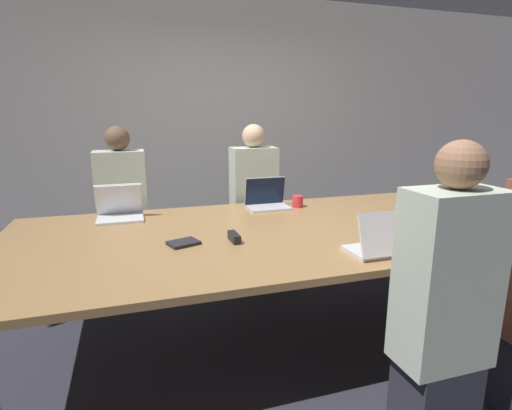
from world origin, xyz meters
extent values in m
plane|color=#2D2D38|center=(0.00, 0.00, 0.00)|extent=(24.00, 24.00, 0.00)
cube|color=#BCB7B2|center=(0.00, 2.23, 1.40)|extent=(12.00, 0.06, 2.80)
cube|color=#9E7547|center=(0.00, 0.00, 0.76)|extent=(3.52, 1.62, 0.04)
cylinder|color=#4C4C51|center=(-1.58, 0.63, 0.37)|extent=(0.08, 0.08, 0.74)
cylinder|color=#4C4C51|center=(1.58, 0.63, 0.37)|extent=(0.08, 0.08, 0.74)
cube|color=silver|center=(0.33, -0.58, 0.79)|extent=(0.32, 0.23, 0.02)
cube|color=silver|center=(0.33, -0.67, 0.91)|extent=(0.32, 0.09, 0.23)
cube|color=silver|center=(0.33, -0.66, 0.91)|extent=(0.32, 0.09, 0.22)
cube|color=#2D2D38|center=(0.33, -1.11, 0.23)|extent=(0.32, 0.24, 0.45)
cube|color=beige|center=(0.33, -1.11, 0.84)|extent=(0.40, 0.24, 0.78)
sphere|color=#9E7051|center=(0.33, -1.11, 1.33)|extent=(0.20, 0.20, 0.20)
cylinder|color=brown|center=(0.60, -0.61, 0.83)|extent=(0.09, 0.09, 0.10)
cylinder|color=#ADD1E0|center=(0.58, -0.45, 0.89)|extent=(0.07, 0.07, 0.22)
cylinder|color=#ADD1E0|center=(0.58, -0.45, 1.02)|extent=(0.03, 0.03, 0.05)
cube|color=#B7B7BC|center=(1.03, -0.54, 0.79)|extent=(0.34, 0.24, 0.02)
cube|color=#B7B7BC|center=(1.03, -0.66, 0.92)|extent=(0.34, 0.03, 0.24)
cube|color=#0F1933|center=(1.03, -0.65, 0.92)|extent=(0.34, 0.03, 0.24)
cube|color=silver|center=(0.10, 0.55, 0.79)|extent=(0.32, 0.22, 0.02)
cube|color=silver|center=(0.10, 0.65, 0.91)|extent=(0.33, 0.05, 0.22)
cube|color=#0F1933|center=(0.10, 0.64, 0.91)|extent=(0.32, 0.05, 0.22)
cube|color=#2D2D38|center=(0.12, 1.03, 0.23)|extent=(0.32, 0.24, 0.45)
cube|color=beige|center=(0.12, 1.03, 0.84)|extent=(0.40, 0.24, 0.78)
sphere|color=beige|center=(0.12, 1.03, 1.33)|extent=(0.20, 0.20, 0.20)
cylinder|color=red|center=(0.34, 0.54, 0.82)|extent=(0.09, 0.09, 0.09)
cube|color=silver|center=(-1.03, 0.54, 0.79)|extent=(0.32, 0.25, 0.02)
cube|color=silver|center=(-1.03, 0.63, 0.92)|extent=(0.33, 0.11, 0.24)
cube|color=silver|center=(-1.03, 0.62, 0.91)|extent=(0.32, 0.11, 0.23)
cube|color=#2D2D38|center=(-1.02, 1.05, 0.23)|extent=(0.32, 0.24, 0.45)
cube|color=beige|center=(-1.02, 1.05, 0.84)|extent=(0.40, 0.24, 0.78)
sphere|color=brown|center=(-1.02, 1.05, 1.33)|extent=(0.20, 0.20, 0.20)
cube|color=black|center=(-0.37, -0.16, 0.80)|extent=(0.05, 0.15, 0.05)
cube|color=#232328|center=(-0.67, -0.13, 0.79)|extent=(0.20, 0.18, 0.02)
camera|label=1|loc=(-0.93, -2.37, 1.53)|focal=28.00mm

